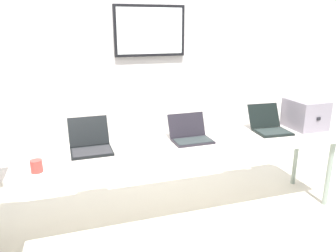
{
  "coord_description": "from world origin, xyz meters",
  "views": [
    {
      "loc": [
        -0.81,
        -2.64,
        1.77
      ],
      "look_at": [
        0.1,
        0.15,
        0.88
      ],
      "focal_mm": 35.36,
      "sensor_mm": 36.0,
      "label": 1
    }
  ],
  "objects": [
    {
      "name": "ground",
      "position": [
        0.0,
        0.0,
        -0.02
      ],
      "size": [
        8.0,
        8.0,
        0.04
      ],
      "primitive_type": "cube",
      "color": "beige"
    },
    {
      "name": "back_wall",
      "position": [
        0.0,
        1.13,
        1.38
      ],
      "size": [
        8.0,
        0.11,
        2.75
      ],
      "color": "silver",
      "rests_on": "ground"
    },
    {
      "name": "workbench",
      "position": [
        0.0,
        0.0,
        0.71
      ],
      "size": [
        3.54,
        0.7,
        0.75
      ],
      "color": "silver",
      "rests_on": "ground"
    },
    {
      "name": "equipment_box",
      "position": [
        1.56,
        0.06,
        0.9
      ],
      "size": [
        0.32,
        0.39,
        0.3
      ],
      "color": "gray",
      "rests_on": "workbench"
    },
    {
      "name": "laptop_station_1",
      "position": [
        -0.62,
        0.09,
        0.81
      ],
      "size": [
        0.34,
        0.39,
        0.25
      ],
      "color": "black",
      "rests_on": "workbench"
    },
    {
      "name": "laptop_station_2",
      "position": [
        0.29,
        0.06,
        0.8
      ],
      "size": [
        0.36,
        0.32,
        0.23
      ],
      "color": "black",
      "rests_on": "workbench"
    },
    {
      "name": "laptop_station_3",
      "position": [
        1.15,
        0.07,
        0.81
      ],
      "size": [
        0.36,
        0.39,
        0.25
      ],
      "color": "black",
      "rests_on": "workbench"
    },
    {
      "name": "coffee_mug",
      "position": [
        -1.03,
        -0.25,
        0.8
      ],
      "size": [
        0.09,
        0.09,
        0.09
      ],
      "color": "#CD413A",
      "rests_on": "workbench"
    }
  ]
}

